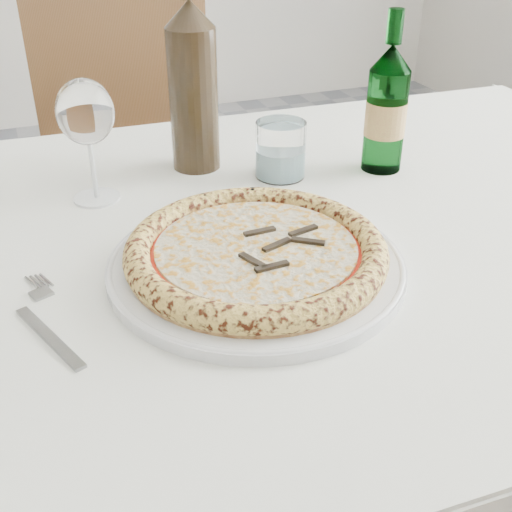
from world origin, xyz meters
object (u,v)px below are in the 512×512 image
object	(u,v)px
tumbler	(281,153)
wine_bottle	(193,85)
beer_bottle	(386,109)
plate	(256,264)
pizza	(256,251)
dining_table	(229,284)
wine_glass	(86,115)
chair_far	(132,176)

from	to	relation	value
tumbler	wine_bottle	xyz separation A→B (m)	(-0.11, 0.08, 0.09)
tumbler	wine_bottle	distance (m)	0.17
beer_bottle	plate	bearing A→B (deg)	-144.15
pizza	tumbler	xyz separation A→B (m)	(0.14, 0.25, 0.01)
pizza	tumbler	size ratio (longest dim) A/B	3.56
dining_table	wine_glass	bearing A→B (deg)	130.68
wine_glass	wine_bottle	size ratio (longest dim) A/B	0.57
pizza	wine_glass	bearing A→B (deg)	118.22
tumbler	pizza	bearing A→B (deg)	-119.10
tumbler	dining_table	bearing A→B (deg)	-133.07
plate	tumbler	bearing A→B (deg)	60.90
plate	pizza	size ratio (longest dim) A/B	1.14
plate	dining_table	bearing A→B (deg)	90.00
chair_far	tumbler	bearing A→B (deg)	-77.97
wine_glass	pizza	bearing A→B (deg)	-61.78
beer_bottle	wine_bottle	distance (m)	0.30
tumbler	wine_bottle	world-z (taller)	wine_bottle
pizza	beer_bottle	size ratio (longest dim) A/B	1.27
wine_glass	wine_bottle	world-z (taller)	wine_bottle
plate	wine_glass	size ratio (longest dim) A/B	2.00
tumbler	beer_bottle	bearing A→B (deg)	-10.88
plate	wine_bottle	size ratio (longest dim) A/B	1.14
dining_table	pizza	xyz separation A→B (m)	(-0.00, -0.10, 0.11)
plate	beer_bottle	world-z (taller)	beer_bottle
chair_far	wine_bottle	distance (m)	0.63
chair_far	plate	world-z (taller)	chair_far
dining_table	tumbler	size ratio (longest dim) A/B	18.54
pizza	tumbler	bearing A→B (deg)	60.90
plate	wine_glass	xyz separation A→B (m)	(-0.14, 0.27, 0.12)
tumbler	wine_bottle	size ratio (longest dim) A/B	0.28
pizza	wine_bottle	size ratio (longest dim) A/B	1.00
dining_table	plate	bearing A→B (deg)	-90.00
dining_table	chair_far	xyz separation A→B (m)	(0.01, 0.75, -0.14)
pizza	wine_bottle	world-z (taller)	wine_bottle
wine_glass	wine_bottle	distance (m)	0.18
chair_far	tumbler	world-z (taller)	chair_far
dining_table	wine_glass	distance (m)	0.30
chair_far	beer_bottle	distance (m)	0.77
dining_table	beer_bottle	xyz separation A→B (m)	(0.30, 0.12, 0.18)
wine_bottle	beer_bottle	bearing A→B (deg)	-23.03
chair_far	wine_bottle	world-z (taller)	wine_bottle
dining_table	chair_far	distance (m)	0.76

